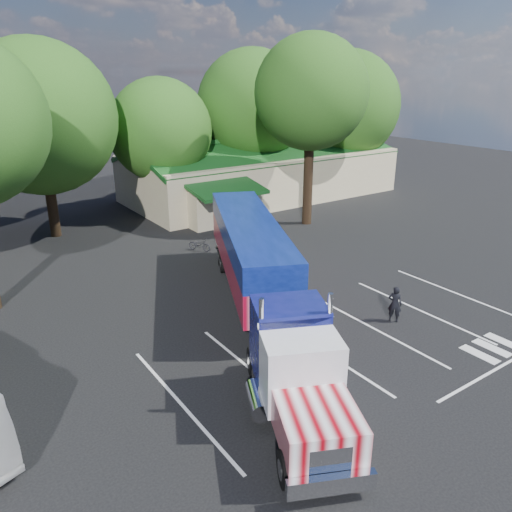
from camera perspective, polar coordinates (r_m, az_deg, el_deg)
ground at (r=25.45m, az=-1.70°, el=-4.93°), size 120.00×120.00×0.00m
event_hall at (r=46.29m, az=0.49°, el=9.53°), size 24.20×14.12×5.55m
tree_row_c at (r=36.43m, az=-23.52°, el=14.27°), size 10.00×10.00×13.05m
tree_row_d at (r=40.59m, az=-10.88°, el=13.91°), size 8.00×8.00×10.60m
tree_row_e at (r=45.30m, az=-0.43°, el=16.79°), size 9.60×9.60×12.90m
tree_row_f at (r=50.75m, az=10.16°, el=16.53°), size 10.40×10.40×13.00m
tree_near_right at (r=36.78m, az=6.33°, el=18.02°), size 8.00×8.00×13.50m
semi_truck at (r=22.59m, az=0.35°, el=-1.71°), size 10.66×19.19×4.20m
woman at (r=23.80m, az=15.59°, el=-5.29°), size 0.68×0.75×1.72m
bicycle at (r=32.30m, az=-6.49°, el=1.31°), size 1.28×1.62×0.82m
silver_sedan at (r=42.58m, az=1.54°, el=6.61°), size 4.79×1.80×1.56m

